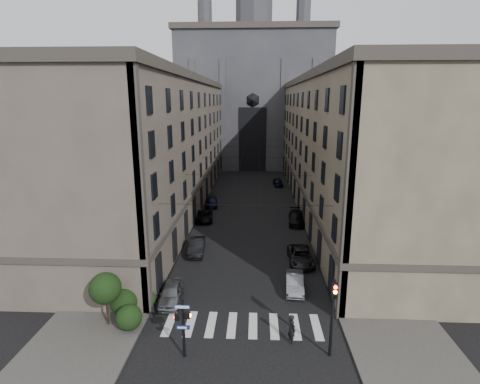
# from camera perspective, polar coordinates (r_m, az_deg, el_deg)

# --- Properties ---
(ground) EXTENTS (260.00, 260.00, 0.00)m
(ground) POSITION_cam_1_polar(r_m,az_deg,el_deg) (24.30, -0.11, -26.15)
(ground) COLOR black
(ground) RESTS_ON ground
(sidewalk_left) EXTENTS (7.00, 80.00, 0.15)m
(sidewalk_left) POSITION_cam_1_polar(r_m,az_deg,el_deg) (57.88, -8.91, -1.86)
(sidewalk_left) COLOR #383533
(sidewalk_left) RESTS_ON ground
(sidewalk_right) EXTENTS (7.00, 80.00, 0.15)m
(sidewalk_right) POSITION_cam_1_polar(r_m,az_deg,el_deg) (57.57, 12.06, -2.09)
(sidewalk_right) COLOR #383533
(sidewalk_right) RESTS_ON ground
(zebra_crossing) EXTENTS (11.00, 3.20, 0.01)m
(zebra_crossing) POSITION_cam_1_polar(r_m,az_deg,el_deg) (28.30, 0.38, -19.61)
(zebra_crossing) COLOR beige
(zebra_crossing) RESTS_ON ground
(building_left) EXTENTS (13.60, 60.60, 18.85)m
(building_left) POSITION_cam_1_polar(r_m,az_deg,el_deg) (56.77, -12.20, 7.24)
(building_left) COLOR #4B433A
(building_left) RESTS_ON ground
(building_right) EXTENTS (13.60, 60.60, 18.85)m
(building_right) POSITION_cam_1_polar(r_m,az_deg,el_deg) (56.36, 15.51, 7.00)
(building_right) COLOR brown
(building_right) RESTS_ON ground
(gothic_tower) EXTENTS (35.00, 23.00, 58.00)m
(gothic_tower) POSITION_cam_1_polar(r_m,az_deg,el_deg) (93.56, 2.05, 15.23)
(gothic_tower) COLOR #2D2D33
(gothic_tower) RESTS_ON ground
(pedestrian_signal_left) EXTENTS (1.02, 0.38, 4.00)m
(pedestrian_signal_left) POSITION_cam_1_polar(r_m,az_deg,el_deg) (24.48, -8.68, -19.21)
(pedestrian_signal_left) COLOR black
(pedestrian_signal_left) RESTS_ON ground
(traffic_light_right) EXTENTS (0.34, 0.50, 5.20)m
(traffic_light_right) POSITION_cam_1_polar(r_m,az_deg,el_deg) (24.40, 13.98, -16.95)
(traffic_light_right) COLOR black
(traffic_light_right) RESTS_ON ground
(shrub_cluster) EXTENTS (3.90, 4.40, 3.90)m
(shrub_cluster) POSITION_cam_1_polar(r_m,az_deg,el_deg) (28.97, -17.79, -15.34)
(shrub_cluster) COLOR black
(shrub_cluster) RESTS_ON sidewalk_left
(tram_wires) EXTENTS (14.00, 60.00, 0.43)m
(tram_wires) POSITION_cam_1_polar(r_m,az_deg,el_deg) (54.86, 1.58, 5.11)
(tram_wires) COLOR black
(tram_wires) RESTS_ON ground
(car_left_near) EXTENTS (2.02, 4.36, 1.45)m
(car_left_near) POSITION_cam_1_polar(r_m,az_deg,el_deg) (31.19, -10.46, -14.90)
(car_left_near) COLOR slate
(car_left_near) RESTS_ON ground
(car_left_midnear) EXTENTS (1.89, 4.62, 1.49)m
(car_left_midnear) POSITION_cam_1_polar(r_m,az_deg,el_deg) (39.67, -6.63, -8.23)
(car_left_midnear) COLOR black
(car_left_midnear) RESTS_ON ground
(car_left_midfar) EXTENTS (2.62, 4.78, 1.27)m
(car_left_midfar) POSITION_cam_1_polar(r_m,az_deg,el_deg) (49.84, -5.43, -3.67)
(car_left_midfar) COLOR black
(car_left_midfar) RESTS_ON ground
(car_left_far) EXTENTS (2.33, 4.70, 1.31)m
(car_left_far) POSITION_cam_1_polar(r_m,az_deg,el_deg) (56.34, -4.39, -1.55)
(car_left_far) COLOR black
(car_left_far) RESTS_ON ground
(car_right_near) EXTENTS (1.68, 4.20, 1.36)m
(car_right_near) POSITION_cam_1_polar(r_m,az_deg,el_deg) (32.67, 8.33, -13.49)
(car_right_near) COLOR gray
(car_right_near) RESTS_ON ground
(car_right_midnear) EXTENTS (2.38, 5.10, 1.41)m
(car_right_midnear) POSITION_cam_1_polar(r_m,az_deg,el_deg) (37.71, 9.23, -9.60)
(car_right_midnear) COLOR black
(car_right_midnear) RESTS_ON ground
(car_right_midfar) EXTENTS (2.50, 5.39, 1.52)m
(car_right_midfar) POSITION_cam_1_polar(r_m,az_deg,el_deg) (49.05, 8.66, -3.90)
(car_right_midfar) COLOR black
(car_right_midfar) RESTS_ON ground
(car_right_far) EXTENTS (1.97, 4.05, 1.33)m
(car_right_far) POSITION_cam_1_polar(r_m,az_deg,el_deg) (69.86, 5.83, 1.47)
(car_right_far) COLOR black
(car_right_far) RESTS_ON ground
(pedestrian) EXTENTS (0.73, 0.86, 2.00)m
(pedestrian) POSITION_cam_1_polar(r_m,az_deg,el_deg) (26.39, 7.89, -19.92)
(pedestrian) COLOR black
(pedestrian) RESTS_ON ground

